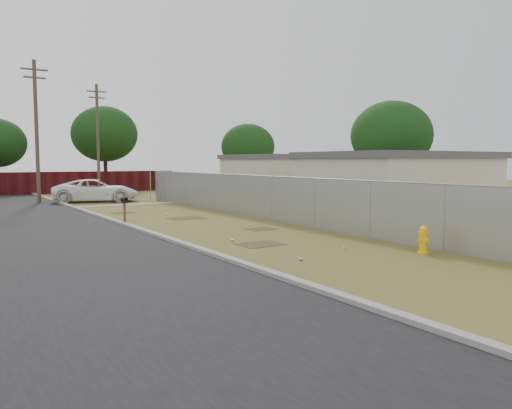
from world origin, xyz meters
TOP-DOWN VIEW (x-y plane):
  - ground at (0.00, 0.00)m, footprint 120.00×120.00m
  - street at (-6.76, 8.05)m, footprint 15.10×60.00m
  - chainlink_fence at (3.12, 1.03)m, footprint 0.10×27.06m
  - utility_poles at (-3.67, 20.67)m, footprint 12.60×8.24m
  - houses at (9.70, 3.13)m, footprint 9.30×17.24m
  - horizon_trees at (0.84, 23.56)m, footprint 33.32×31.94m
  - fire_hydrant at (2.32, -8.90)m, footprint 0.38×0.38m
  - mailbox at (-2.60, 3.13)m, footprint 0.18×0.48m
  - pickup_truck at (-0.70, 14.91)m, footprint 5.88×3.93m
  - scattered_litter at (-0.05, -3.01)m, footprint 2.78×12.57m

SIDE VIEW (x-z plane):
  - ground at x=0.00m, z-range 0.00..0.00m
  - street at x=-6.76m, z-range -0.04..0.08m
  - scattered_litter at x=-0.05m, z-range 0.01..0.08m
  - fire_hydrant at x=2.32m, z-range -0.03..0.82m
  - pickup_truck at x=-0.70m, z-range 0.00..1.50m
  - chainlink_fence at x=3.12m, z-range -0.21..1.81m
  - mailbox at x=-2.60m, z-range 0.32..1.43m
  - houses at x=9.70m, z-range 0.01..3.11m
  - horizon_trees at x=0.84m, z-range 0.74..8.52m
  - utility_poles at x=-3.67m, z-range 0.19..9.19m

